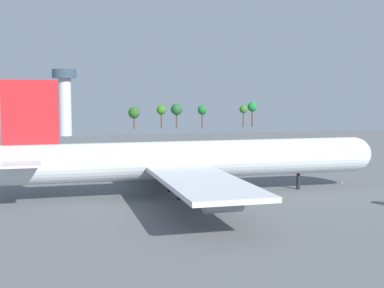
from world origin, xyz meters
The scene contains 5 objects.
ground_plane centered at (0.00, 0.00, 0.00)m, with size 289.07×289.07×0.00m, color slate.
cargo_airplane centered at (-0.32, 0.00, 6.35)m, with size 72.27×66.94×20.62m.
safety_cone_nose centered at (32.52, 3.20, 0.34)m, with size 0.48×0.48×0.69m, color orange.
control_tower centered at (-18.71, 146.54, 17.79)m, with size 10.50×10.50×29.10m.
tree_line_backdrop centered at (15.69, 183.01, 9.93)m, with size 117.43×7.23×15.07m.
Camera 1 is at (-24.31, -90.88, 18.21)m, focal length 49.04 mm.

